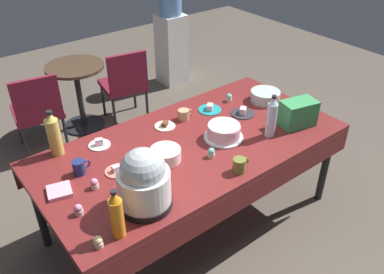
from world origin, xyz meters
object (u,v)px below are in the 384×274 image
(maroon_chair_right, at_px, (125,82))
(potluck_table, at_px, (192,150))
(frosted_layer_cake, at_px, (224,132))
(ceramic_snack_bowl, at_px, (166,155))
(dessert_plate_white, at_px, (99,144))
(cupcake_berry, at_px, (78,210))
(dessert_plate_charcoal, at_px, (243,112))
(round_cafe_table, at_px, (78,85))
(dessert_plate_coral, at_px, (116,170))
(glass_salad_bowl, at_px, (265,96))
(cupcake_mint, at_px, (98,242))
(coffee_mug_olive, at_px, (239,165))
(cupcake_rose, at_px, (94,184))
(soda_bottle_orange_juice, at_px, (117,215))
(coffee_mug_navy, at_px, (79,167))
(cupcake_lemon, at_px, (212,153))
(dessert_plate_teal, at_px, (210,109))
(coffee_mug_tan, at_px, (184,115))
(slow_cooker, at_px, (144,181))
(soda_carton, at_px, (298,113))
(maroon_chair_left, at_px, (37,109))
(soda_bottle_water, at_px, (272,117))
(cupcake_cocoa, at_px, (229,98))
(dessert_plate_cream, at_px, (165,125))
(water_cooler, at_px, (171,39))
(soda_bottle_ginger_ale, at_px, (54,134))

(maroon_chair_right, bearing_deg, potluck_table, -103.15)
(potluck_table, bearing_deg, frosted_layer_cake, -22.49)
(frosted_layer_cake, xyz_separation_m, ceramic_snack_bowl, (-0.48, 0.04, -0.01))
(dessert_plate_white, relative_size, cupcake_berry, 2.28)
(dessert_plate_charcoal, height_order, round_cafe_table, dessert_plate_charcoal)
(dessert_plate_coral, bearing_deg, glass_salad_bowl, 3.27)
(cupcake_mint, bearing_deg, round_cafe_table, 68.68)
(potluck_table, xyz_separation_m, coffee_mug_olive, (0.04, -0.44, 0.11))
(dessert_plate_charcoal, relative_size, cupcake_rose, 2.79)
(maroon_chair_right, height_order, round_cafe_table, maroon_chair_right)
(glass_salad_bowl, bearing_deg, soda_bottle_orange_juice, -161.68)
(coffee_mug_navy, xyz_separation_m, maroon_chair_right, (1.16, 1.49, -0.31))
(cupcake_berry, distance_m, maroon_chair_right, 2.28)
(cupcake_lemon, bearing_deg, dessert_plate_white, 132.49)
(dessert_plate_teal, bearing_deg, coffee_mug_tan, 175.90)
(slow_cooker, xyz_separation_m, cupcake_berry, (-0.33, 0.17, -0.14))
(frosted_layer_cake, bearing_deg, dessert_plate_teal, 63.41)
(frosted_layer_cake, xyz_separation_m, dessert_plate_white, (-0.75, 0.47, -0.04))
(dessert_plate_charcoal, height_order, soda_carton, soda_carton)
(maroon_chair_left, bearing_deg, dessert_plate_teal, -54.91)
(coffee_mug_navy, relative_size, round_cafe_table, 0.17)
(ceramic_snack_bowl, bearing_deg, coffee_mug_tan, 40.09)
(coffee_mug_navy, relative_size, soda_carton, 0.46)
(potluck_table, xyz_separation_m, soda_carton, (0.78, -0.30, 0.16))
(cupcake_berry, xyz_separation_m, soda_carton, (1.72, -0.12, 0.07))
(frosted_layer_cake, bearing_deg, maroon_chair_right, 84.49)
(glass_salad_bowl, bearing_deg, dessert_plate_white, 169.79)
(potluck_table, xyz_separation_m, dessert_plate_teal, (0.41, 0.28, 0.07))
(slow_cooker, distance_m, dessert_plate_white, 0.74)
(ceramic_snack_bowl, bearing_deg, soda_bottle_water, -16.02)
(frosted_layer_cake, height_order, cupcake_lemon, frosted_layer_cake)
(cupcake_cocoa, distance_m, maroon_chair_left, 1.83)
(round_cafe_table, bearing_deg, coffee_mug_navy, -112.90)
(round_cafe_table, bearing_deg, cupcake_mint, -111.32)
(soda_bottle_water, height_order, coffee_mug_olive, soda_bottle_water)
(glass_salad_bowl, relative_size, coffee_mug_navy, 2.06)
(dessert_plate_cream, height_order, round_cafe_table, dessert_plate_cream)
(cupcake_mint, distance_m, cupcake_lemon, 0.99)
(soda_bottle_water, bearing_deg, dessert_plate_white, 148.15)
(cupcake_cocoa, relative_size, cupcake_lemon, 1.00)
(frosted_layer_cake, height_order, cupcake_rose, frosted_layer_cake)
(dessert_plate_charcoal, height_order, cupcake_berry, cupcake_berry)
(dessert_plate_coral, distance_m, cupcake_mint, 0.62)
(slow_cooker, distance_m, water_cooler, 3.26)
(coffee_mug_olive, xyz_separation_m, maroon_chair_right, (0.35, 2.10, -0.31))
(dessert_plate_cream, distance_m, coffee_mug_olive, 0.75)
(cupcake_berry, distance_m, soda_bottle_orange_juice, 0.31)
(cupcake_mint, distance_m, maroon_chair_left, 2.17)
(dessert_plate_charcoal, height_order, dessert_plate_white, dessert_plate_charcoal)
(cupcake_mint, bearing_deg, soda_bottle_ginger_ale, 80.07)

